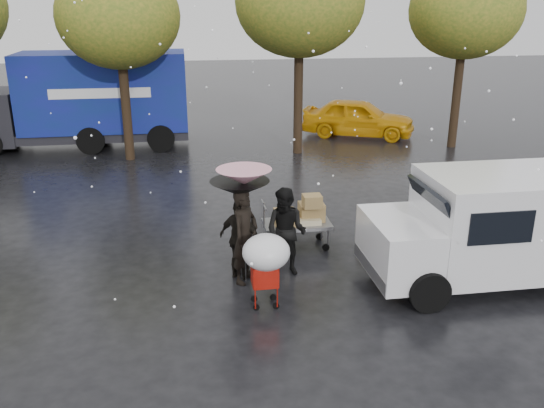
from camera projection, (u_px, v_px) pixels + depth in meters
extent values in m
plane|color=black|center=(272.00, 281.00, 11.46)|extent=(90.00, 90.00, 0.00)
imported|color=black|center=(245.00, 237.00, 11.17)|extent=(0.78, 0.83, 1.90)
imported|color=black|center=(286.00, 232.00, 11.53)|extent=(1.11, 1.05, 1.81)
imported|color=black|center=(241.00, 239.00, 11.35)|extent=(1.01, 0.95, 1.68)
cylinder|color=#4C4C4C|center=(245.00, 230.00, 11.13)|extent=(0.02, 0.02, 2.17)
cone|color=#D5577B|center=(244.00, 177.00, 10.76)|extent=(1.05, 1.05, 0.30)
sphere|color=#4C4C4C|center=(244.00, 175.00, 10.75)|extent=(0.06, 0.06, 0.06)
cylinder|color=#4C4C4C|center=(241.00, 234.00, 11.31)|extent=(0.02, 0.02, 1.89)
cone|color=black|center=(240.00, 188.00, 10.99)|extent=(1.15, 1.15, 0.30)
sphere|color=#4C4C4C|center=(240.00, 187.00, 10.98)|extent=(0.06, 0.06, 0.06)
cube|color=slate|center=(297.00, 224.00, 12.89)|extent=(1.50, 0.80, 0.08)
cylinder|color=slate|center=(264.00, 215.00, 12.69)|extent=(0.04, 0.04, 0.60)
cube|color=olive|center=(311.00, 212.00, 12.95)|extent=(0.55, 0.45, 0.40)
cube|color=olive|center=(285.00, 217.00, 12.68)|extent=(0.45, 0.40, 0.35)
cube|color=olive|center=(312.00, 201.00, 12.60)|extent=(0.40, 0.35, 0.28)
cube|color=#CDBD8E|center=(299.00, 220.00, 12.86)|extent=(0.90, 0.55, 0.12)
cylinder|color=black|center=(273.00, 251.00, 12.66)|extent=(0.16, 0.05, 0.16)
cylinder|color=black|center=(268.00, 239.00, 13.26)|extent=(0.16, 0.05, 0.16)
cylinder|color=black|center=(326.00, 247.00, 12.83)|extent=(0.16, 0.05, 0.16)
cylinder|color=black|center=(319.00, 236.00, 13.43)|extent=(0.16, 0.05, 0.16)
cube|color=#A01209|center=(265.00, 273.00, 10.35)|extent=(0.47, 0.41, 0.45)
cylinder|color=#A01209|center=(266.00, 259.00, 10.05)|extent=(0.42, 0.02, 0.02)
cylinder|color=#4C4C4C|center=(266.00, 263.00, 10.07)|extent=(0.02, 0.02, 0.60)
ellipsoid|color=white|center=(266.00, 252.00, 10.00)|extent=(0.84, 0.84, 0.63)
cylinder|color=black|center=(256.00, 307.00, 10.37)|extent=(0.12, 0.04, 0.12)
cylinder|color=black|center=(254.00, 299.00, 10.67)|extent=(0.12, 0.04, 0.12)
cylinder|color=black|center=(276.00, 306.00, 10.42)|extent=(0.12, 0.04, 0.12)
cylinder|color=black|center=(273.00, 297.00, 10.72)|extent=(0.12, 0.04, 0.12)
cube|color=white|center=(520.00, 220.00, 11.18)|extent=(3.80, 2.00, 1.90)
cube|color=white|center=(401.00, 247.00, 10.96)|extent=(1.20, 1.95, 1.10)
cube|color=black|center=(432.00, 203.00, 10.76)|extent=(0.37, 1.70, 0.67)
cube|color=slate|center=(372.00, 268.00, 11.02)|extent=(0.12, 1.90, 0.25)
cylinder|color=black|center=(429.00, 291.00, 10.27)|extent=(0.76, 0.28, 0.76)
cylinder|color=black|center=(392.00, 249.00, 12.03)|extent=(0.76, 0.28, 0.76)
cylinder|color=black|center=(537.00, 239.00, 12.51)|extent=(0.76, 0.28, 0.76)
cube|color=navy|center=(104.00, 91.00, 21.37)|extent=(6.00, 2.50, 2.80)
cube|color=black|center=(81.00, 133.00, 21.74)|extent=(8.00, 2.30, 0.35)
cube|color=white|center=(100.00, 93.00, 20.16)|extent=(3.50, 0.03, 0.35)
cylinder|color=black|center=(6.00, 130.00, 22.39)|extent=(1.00, 0.30, 1.00)
cylinder|color=black|center=(161.00, 138.00, 21.12)|extent=(1.00, 0.30, 1.00)
cylinder|color=black|center=(163.00, 125.00, 23.26)|extent=(1.00, 0.30, 1.00)
cube|color=olive|center=(391.00, 276.00, 11.23)|extent=(0.52, 0.46, 0.39)
cube|color=olive|center=(368.00, 239.00, 13.03)|extent=(0.51, 0.42, 0.37)
imported|color=orange|center=(358.00, 118.00, 23.41)|extent=(4.85, 3.52, 1.53)
cylinder|color=black|center=(125.00, 95.00, 19.52)|extent=(0.32, 0.32, 4.48)
ellipsoid|color=#3D611B|center=(118.00, 16.00, 18.66)|extent=(4.00, 4.00, 3.40)
cylinder|color=black|center=(298.00, 85.00, 20.31)|extent=(0.32, 0.32, 4.90)
ellipsoid|color=#3D611B|center=(300.00, 1.00, 19.38)|extent=(4.40, 4.40, 3.74)
cylinder|color=black|center=(458.00, 85.00, 21.23)|extent=(0.32, 0.32, 4.62)
ellipsoid|color=#3D611B|center=(466.00, 10.00, 20.35)|extent=(4.00, 4.00, 3.40)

